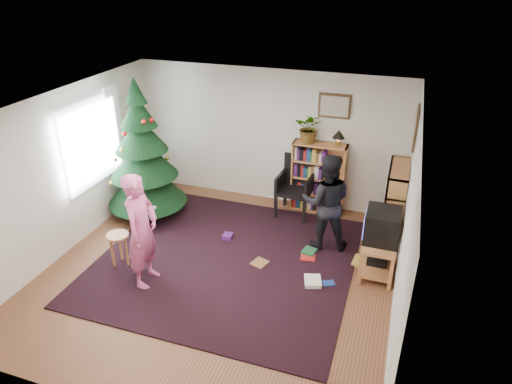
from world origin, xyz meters
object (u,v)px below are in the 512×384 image
(picture_back, at_px, (335,106))
(christmas_tree, at_px, (143,161))
(bookshelf_right, at_px, (394,204))
(table_lamp, at_px, (339,135))
(armchair, at_px, (297,183))
(stool, at_px, (118,241))
(tv_stand, at_px, (379,252))
(crt_tv, at_px, (382,225))
(potted_plant, at_px, (310,128))
(person_standing, at_px, (142,231))
(person_by_chair, at_px, (326,202))
(bookshelf_back, at_px, (318,177))
(picture_right, at_px, (416,128))

(picture_back, relative_size, christmas_tree, 0.22)
(bookshelf_right, height_order, table_lamp, table_lamp)
(armchair, bearing_deg, stool, -127.26)
(tv_stand, height_order, armchair, armchair)
(picture_back, height_order, crt_tv, picture_back)
(christmas_tree, xyz_separation_m, potted_plant, (2.65, 1.15, 0.52))
(person_standing, relative_size, person_by_chair, 1.07)
(crt_tv, distance_m, table_lamp, 1.96)
(bookshelf_right, bearing_deg, person_standing, 125.05)
(picture_back, bearing_deg, person_standing, -124.08)
(person_standing, bearing_deg, bookshelf_back, -35.74)
(christmas_tree, bearing_deg, picture_right, 7.34)
(bookshelf_back, distance_m, crt_tv, 2.00)
(bookshelf_right, height_order, person_standing, person_standing)
(table_lamp, bearing_deg, bookshelf_back, 180.00)
(bookshelf_back, height_order, table_lamp, table_lamp)
(christmas_tree, relative_size, person_standing, 1.48)
(stool, distance_m, person_by_chair, 3.20)
(person_by_chair, distance_m, table_lamp, 1.35)
(person_standing, bearing_deg, tv_stand, -69.88)
(christmas_tree, distance_m, bookshelf_right, 4.26)
(bookshelf_right, xyz_separation_m, crt_tv, (-0.12, -0.95, 0.12))
(stool, bearing_deg, picture_back, 46.73)
(crt_tv, xyz_separation_m, armchair, (-1.59, 1.37, -0.20))
(picture_back, distance_m, armchair, 1.50)
(person_by_chair, bearing_deg, armchair, -65.63)
(stool, bearing_deg, bookshelf_back, 47.25)
(tv_stand, bearing_deg, person_standing, -157.10)
(armchair, bearing_deg, picture_right, -8.86)
(armchair, height_order, table_lamp, table_lamp)
(stool, relative_size, table_lamp, 1.89)
(stool, distance_m, table_lamp, 3.97)
(stool, height_order, potted_plant, potted_plant)
(person_standing, bearing_deg, christmas_tree, 26.97)
(bookshelf_back, xyz_separation_m, crt_tv, (1.24, -1.56, 0.12))
(christmas_tree, bearing_deg, person_standing, -60.25)
(picture_back, xyz_separation_m, table_lamp, (0.13, -0.14, -0.46))
(picture_back, relative_size, crt_tv, 1.04)
(tv_stand, bearing_deg, picture_right, 75.28)
(bookshelf_right, bearing_deg, stool, 118.16)
(picture_back, distance_m, potted_plant, 0.55)
(potted_plant, bearing_deg, armchair, -127.39)
(stool, bearing_deg, armchair, 49.45)
(picture_back, xyz_separation_m, armchair, (-0.52, -0.33, -1.37))
(bookshelf_back, bearing_deg, person_by_chair, -72.75)
(stool, height_order, table_lamp, table_lamp)
(bookshelf_back, distance_m, bookshelf_right, 1.49)
(person_standing, distance_m, person_by_chair, 2.81)
(armchair, bearing_deg, bookshelf_back, 32.33)
(christmas_tree, height_order, person_standing, christmas_tree)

